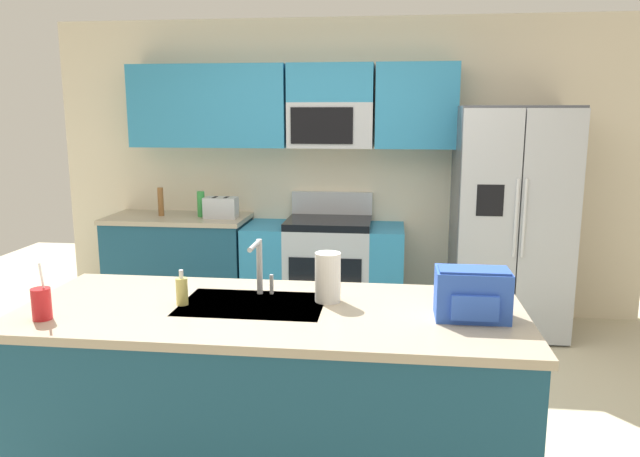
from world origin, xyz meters
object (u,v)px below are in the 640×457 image
bottle_green (201,204)px  paper_towel_roll (328,277)px  toaster (221,208)px  drink_cup_red (42,304)px  backpack (472,293)px  soap_dispenser (182,291)px  refrigerator (510,221)px  pepper_mill (161,202)px  sink_faucet (259,263)px  range_oven (324,271)px

bottle_green → paper_towel_roll: paper_towel_roll is taller
toaster → drink_cup_red: drink_cup_red is taller
bottle_green → backpack: backpack is taller
bottle_green → soap_dispenser: (0.68, -2.40, -0.04)m
refrigerator → drink_cup_red: (-2.48, -2.61, 0.05)m
soap_dispenser → paper_towel_roll: bearing=11.3°
pepper_mill → backpack: bearing=-45.6°
sink_faucet → soap_dispenser: size_ratio=1.66×
pepper_mill → paper_towel_roll: (1.72, -2.27, -0.00)m
range_oven → soap_dispenser: (-0.41, -2.41, 0.53)m
range_oven → soap_dispenser: bearing=-99.7°
range_oven → refrigerator: size_ratio=0.74×
refrigerator → toaster: (-2.42, 0.02, 0.07)m
soap_dispenser → backpack: backpack is taller
range_oven → bottle_green: size_ratio=6.09×
refrigerator → sink_faucet: refrigerator is taller
pepper_mill → soap_dispenser: size_ratio=1.47×
range_oven → refrigerator: bearing=-2.7°
drink_cup_red → pepper_mill: bearing=100.6°
toaster → sink_faucet: sink_faucet is taller
range_oven → backpack: (0.93, -2.44, 0.57)m
refrigerator → pepper_mill: size_ratio=7.42×
refrigerator → paper_towel_roll: (-1.26, -2.20, 0.09)m
bottle_green → paper_towel_roll: bearing=-59.0°
paper_towel_roll → backpack: (0.66, -0.17, -0.00)m
soap_dispenser → backpack: 1.34m
bottle_green → paper_towel_roll: size_ratio=0.93×
bottle_green → drink_cup_red: (0.13, -2.67, -0.04)m
toaster → paper_towel_roll: bearing=-62.3°
toaster → bottle_green: 0.20m
toaster → backpack: backpack is taller
range_oven → drink_cup_red: (-0.95, -2.68, 0.53)m
range_oven → toaster: bearing=-176.6°
range_oven → paper_towel_roll: bearing=-83.2°
range_oven → bottle_green: 1.23m
range_oven → drink_cup_red: drink_cup_red is taller
toaster → pepper_mill: (-0.56, 0.05, 0.03)m
range_oven → bottle_green: bearing=-179.7°
paper_towel_roll → backpack: bearing=-14.4°
toaster → soap_dispenser: (0.49, -2.35, -0.02)m
refrigerator → soap_dispenser: (-1.94, -2.33, 0.04)m
soap_dispenser → backpack: bearing=-1.4°
range_oven → soap_dispenser: size_ratio=8.00×
pepper_mill → soap_dispenser: 2.62m
toaster → bottle_green: size_ratio=1.25×
refrigerator → soap_dispenser: refrigerator is taller
range_oven → backpack: size_ratio=4.25×
backpack → soap_dispenser: bearing=178.6°
toaster → paper_towel_roll: 2.51m
soap_dispenser → toaster: bearing=101.7°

